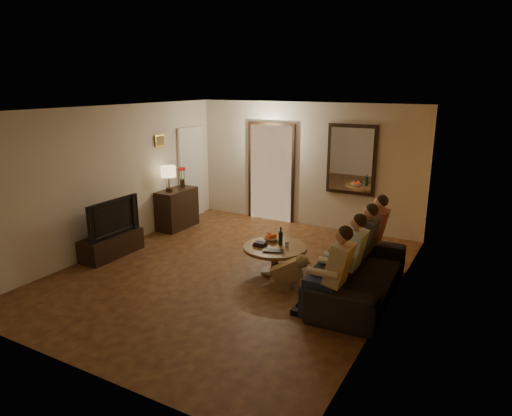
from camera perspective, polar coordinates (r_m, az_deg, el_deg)
The scene contains 33 objects.
floor at distance 7.50m, azimuth -3.15°, elevation -8.00°, with size 5.00×6.00×0.01m, color #3D1B10.
ceiling at distance 6.89m, azimuth -3.47°, elevation 12.25°, with size 5.00×6.00×0.01m, color white.
back_wall at distance 9.70m, azimuth 6.20°, elevation 5.36°, with size 5.00×0.02×2.60m, color beige.
front_wall at distance 4.93m, azimuth -22.26°, elevation -5.67°, with size 5.00×0.02×2.60m, color beige.
left_wall at distance 8.65m, azimuth -17.49°, elevation 3.52°, with size 0.02×6.00×2.60m, color beige.
right_wall at distance 6.17m, azimuth 16.78°, elevation -1.03°, with size 0.02×6.00×2.60m, color beige.
orange_accent at distance 6.17m, azimuth 16.69°, elevation -1.02°, with size 0.01×6.00×2.60m, color orange.
kitchen_doorway at distance 10.06m, azimuth 1.90°, elevation 4.36°, with size 1.00×0.06×2.10m, color #FFE0A5.
door_trim at distance 10.05m, azimuth 1.88°, elevation 4.35°, with size 1.12×0.04×2.22m, color black.
fridge_glimpse at distance 9.99m, azimuth 3.19°, elevation 3.38°, with size 0.45×0.03×1.70m, color silver.
mirror_frame at distance 9.30m, azimuth 11.85°, elevation 5.94°, with size 1.00×0.05×1.40m, color black.
mirror_glass at distance 9.27m, azimuth 11.79°, elevation 5.92°, with size 0.86×0.02×1.26m, color white.
white_door at distance 10.36m, azimuth -8.06°, elevation 4.37°, with size 0.06×0.85×2.04m, color white.
framed_art at distance 9.47m, azimuth -11.95°, elevation 8.25°, with size 0.03×0.28×0.24m, color #B28C33.
art_canvas at distance 9.46m, azimuth -11.88°, elevation 8.24°, with size 0.01×0.22×0.18m, color brown.
dresser at distance 9.74m, azimuth -9.84°, elevation -0.09°, with size 0.45×0.93×0.83m, color black.
table_lamp at distance 9.42m, azimuth -10.86°, elevation 3.61°, with size 0.30×0.30×0.54m, color beige, non-canonical shape.
flower_vase at distance 9.76m, azimuth -9.21°, elevation 3.80°, with size 0.14×0.14×0.44m, color red, non-canonical shape.
tv_stand at distance 8.51m, azimuth -17.59°, elevation -4.43°, with size 0.45×1.17×0.39m, color black.
tv at distance 8.35m, azimuth -17.88°, elevation -1.08°, with size 0.15×1.13×0.65m, color black.
sofa at distance 6.77m, azimuth 12.97°, elevation -7.94°, with size 0.91×2.32×0.68m, color black.
person_a at distance 5.90m, azimuth 9.69°, elevation -8.57°, with size 0.60×0.40×1.20m, color tan, non-canonical shape.
person_b at distance 6.43m, azimuth 11.49°, elevation -6.61°, with size 0.60×0.40×1.20m, color tan, non-canonical shape.
person_c at distance 6.97m, azimuth 13.01°, elevation -4.95°, with size 0.60×0.40×1.20m, color tan, non-canonical shape.
person_d at distance 7.52m, azimuth 14.29°, elevation -3.52°, with size 0.60×0.40×1.20m, color tan, non-canonical shape.
dog at distance 6.84m, azimuth 3.87°, elevation -7.85°, with size 0.56×0.24×0.56m, color #986A46, non-canonical shape.
coffee_table at distance 7.40m, azimuth 2.37°, elevation -6.43°, with size 1.03×1.03×0.45m, color brown.
bowl at distance 7.57m, azimuth 1.92°, elevation -3.84°, with size 0.26×0.26×0.06m, color white.
oranges at distance 7.55m, azimuth 1.92°, elevation -3.35°, with size 0.20×0.20×0.08m, color #FF5015, non-canonical shape.
wine_bottle at distance 7.33m, azimuth 3.10°, elevation -3.49°, with size 0.07×0.07×0.31m, color black, non-canonical shape.
wine_glass at distance 7.27m, azimuth 3.84°, elevation -4.54°, with size 0.06×0.06×0.10m, color silver.
book_stack at distance 7.32m, azimuth 0.49°, elevation -4.49°, with size 0.20×0.15×0.07m, color black, non-canonical shape.
laptop at distance 7.04m, azimuth 2.09°, elevation -5.52°, with size 0.33×0.21×0.03m, color black.
Camera 1 is at (3.68, -5.82, 2.97)m, focal length 32.00 mm.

